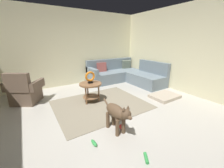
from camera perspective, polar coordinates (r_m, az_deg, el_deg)
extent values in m
cube|color=#B7B2A8|center=(3.19, -1.09, -14.49)|extent=(6.00, 6.00, 0.10)
cube|color=beige|center=(5.44, -17.98, 13.68)|extent=(6.00, 0.12, 2.70)
cube|color=beige|center=(4.92, 30.20, 11.86)|extent=(0.12, 6.00, 2.70)
cube|color=gray|center=(3.76, -4.73, -8.29)|extent=(2.30, 1.90, 0.01)
cube|color=slate|center=(5.84, 1.13, 3.37)|extent=(2.20, 0.85, 0.42)
cube|color=slate|center=(6.04, -0.72, 8.12)|extent=(2.20, 0.14, 0.46)
cube|color=slate|center=(5.42, 13.73, 1.75)|extent=(0.85, 1.40, 0.42)
cube|color=slate|center=(5.58, 16.62, 6.61)|extent=(0.14, 1.40, 0.46)
cube|color=slate|center=(5.29, -8.16, 5.25)|extent=(0.16, 0.85, 0.22)
cube|color=slate|center=(6.35, 5.82, 7.96)|extent=(0.40, 0.24, 0.39)
cube|color=#994C47|center=(5.68, -4.25, 6.85)|extent=(0.39, 0.17, 0.39)
cube|color=brown|center=(4.46, -31.72, -4.03)|extent=(0.83, 0.83, 0.40)
cube|color=brown|center=(4.14, -34.43, 0.42)|extent=(0.58, 0.44, 0.48)
cube|color=brown|center=(4.57, -36.07, -0.22)|extent=(0.41, 0.56, 0.22)
cube|color=brown|center=(4.19, -28.33, -0.25)|extent=(0.41, 0.56, 0.22)
cylinder|color=brown|center=(3.77, -8.86, 0.04)|extent=(0.60, 0.60, 0.04)
cylinder|color=brown|center=(3.90, -8.61, -5.15)|extent=(0.45, 0.45, 0.02)
cylinder|color=brown|center=(4.05, -9.92, -2.82)|extent=(0.04, 0.04, 0.50)
cylinder|color=brown|center=(3.70, -10.64, -4.84)|extent=(0.04, 0.04, 0.50)
cylinder|color=brown|center=(3.84, -5.47, -3.76)|extent=(0.04, 0.04, 0.50)
cube|color=black|center=(3.76, -8.89, 0.70)|extent=(0.12, 0.08, 0.05)
torus|color=orange|center=(3.72, -9.01, 3.10)|extent=(0.28, 0.06, 0.28)
cube|color=#B2A38E|center=(4.44, 20.81, -4.74)|extent=(0.80, 0.60, 0.09)
cylinder|color=brown|center=(2.65, 4.76, -16.55)|extent=(0.07, 0.07, 0.32)
cylinder|color=brown|center=(2.58, 2.22, -17.58)|extent=(0.07, 0.07, 0.32)
cylinder|color=brown|center=(2.86, 0.70, -13.70)|extent=(0.07, 0.07, 0.32)
cylinder|color=brown|center=(2.79, -1.73, -14.54)|extent=(0.07, 0.07, 0.32)
ellipsoid|color=brown|center=(2.59, 1.45, -11.02)|extent=(0.24, 0.53, 0.24)
sphere|color=brown|center=(2.35, 5.86, -12.31)|extent=(0.17, 0.17, 0.17)
ellipsoid|color=brown|center=(2.31, 7.10, -13.49)|extent=(0.07, 0.12, 0.07)
cone|color=brown|center=(2.33, 6.65, -9.42)|extent=(0.06, 0.06, 0.07)
cone|color=brown|center=(2.28, 4.91, -10.04)|extent=(0.06, 0.06, 0.07)
cylinder|color=brown|center=(2.80, -2.30, -7.79)|extent=(0.04, 0.20, 0.16)
sphere|color=red|center=(2.82, 3.83, -17.05)|extent=(0.09, 0.09, 0.09)
cylinder|color=green|center=(2.31, 13.87, -27.43)|extent=(0.14, 0.18, 0.05)
ellipsoid|color=green|center=(2.49, -7.43, -22.90)|extent=(0.06, 0.18, 0.06)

